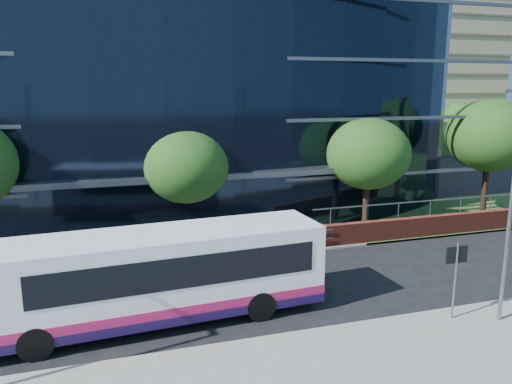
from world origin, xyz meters
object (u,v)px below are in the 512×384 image
object	(u,v)px
tree_dist_e	(363,116)
tree_dist_f	(460,116)
street_sign	(456,264)
city_bus	(158,275)
tree_far_d	(490,136)
streetlight_east	(511,201)
tree_far_b	(186,167)
tree_far_c	(368,154)

from	to	relation	value
tree_dist_e	tree_dist_f	bearing A→B (deg)	7.13
street_sign	city_bus	world-z (taller)	city_bus
tree_far_d	streetlight_east	distance (m)	15.77
tree_far_b	tree_far_d	world-z (taller)	tree_far_d
street_sign	tree_far_c	bearing A→B (deg)	76.71
tree_far_c	tree_dist_f	size ratio (longest dim) A/B	1.08
streetlight_east	tree_far_b	bearing A→B (deg)	127.63
tree_far_c	city_bus	size ratio (longest dim) A/B	0.54
tree_far_b	streetlight_east	world-z (taller)	streetlight_east
street_sign	tree_far_b	bearing A→B (deg)	124.08
tree_dist_e	city_bus	size ratio (longest dim) A/B	0.54
tree_dist_f	city_bus	distance (m)	60.84
tree_far_c	tree_dist_f	xyz separation A→B (m)	(33.00, 33.00, -0.33)
street_sign	city_bus	size ratio (longest dim) A/B	0.23
tree_dist_f	street_sign	bearing A→B (deg)	-129.16
tree_far_b	tree_dist_e	xyz separation A→B (m)	(27.00, 30.50, 0.33)
street_sign	tree_dist_f	xyz separation A→B (m)	(35.50, 43.59, 2.06)
tree_far_c	tree_far_b	bearing A→B (deg)	177.14
tree_far_b	tree_dist_f	size ratio (longest dim) A/B	1.00
tree_dist_f	streetlight_east	size ratio (longest dim) A/B	0.76
tree_far_d	streetlight_east	bearing A→B (deg)	-129.40
tree_far_b	city_bus	size ratio (longest dim) A/B	0.50
tree_dist_e	tree_dist_f	distance (m)	16.13
streetlight_east	tree_dist_f	bearing A→B (deg)	52.42
street_sign	tree_far_b	size ratio (longest dim) A/B	0.46
tree_dist_e	streetlight_east	world-z (taller)	streetlight_east
street_sign	tree_far_d	xyz separation A→B (m)	(11.50, 11.59, 3.04)
tree_far_d	tree_dist_f	xyz separation A→B (m)	(24.00, 32.00, -0.98)
tree_dist_f	city_bus	size ratio (longest dim) A/B	0.50
street_sign	tree_far_d	distance (m)	16.61
street_sign	tree_dist_f	size ratio (longest dim) A/B	0.46
tree_dist_e	city_bus	world-z (taller)	tree_dist_e
tree_far_d	tree_dist_e	bearing A→B (deg)	75.07
street_sign	streetlight_east	xyz separation A→B (m)	(1.50, -0.59, 2.29)
tree_dist_f	streetlight_east	bearing A→B (deg)	-127.58
tree_far_b	tree_far_c	world-z (taller)	tree_far_c
street_sign	tree_dist_f	distance (m)	56.25
tree_far_b	tree_dist_f	world-z (taller)	same
tree_far_b	streetlight_east	size ratio (longest dim) A/B	0.76
street_sign	tree_dist_f	bearing A→B (deg)	50.84
tree_far_c	tree_dist_e	xyz separation A→B (m)	(17.00, 31.00, 0.00)
tree_far_d	tree_dist_f	bearing A→B (deg)	53.13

